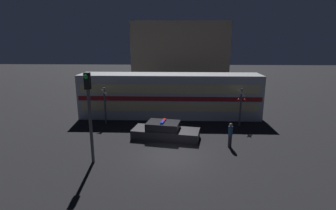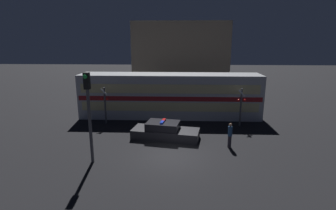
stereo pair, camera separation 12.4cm
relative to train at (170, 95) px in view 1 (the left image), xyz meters
The scene contains 8 objects.
ground_plane 8.86m from the train, 87.51° to the right, with size 120.00×120.00×0.00m, color black.
train is the anchor object (origin of this frame).
police_car 5.78m from the train, 91.53° to the right, with size 4.96×2.58×1.32m.
pedestrian 8.24m from the train, 59.32° to the right, with size 0.28×0.28×1.64m.
crossing_signal_near 6.37m from the train, 24.36° to the right, with size 0.71×0.32×3.13m.
crossing_signal_far 5.83m from the train, 155.62° to the right, with size 0.71×0.32×3.08m.
traffic_light_corner 10.45m from the train, 113.39° to the right, with size 0.30×0.46×5.18m.
building_left 9.14m from the train, 83.80° to the left, with size 11.07×4.78×8.89m.
Camera 1 is at (0.34, -14.59, 6.86)m, focal length 28.00 mm.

